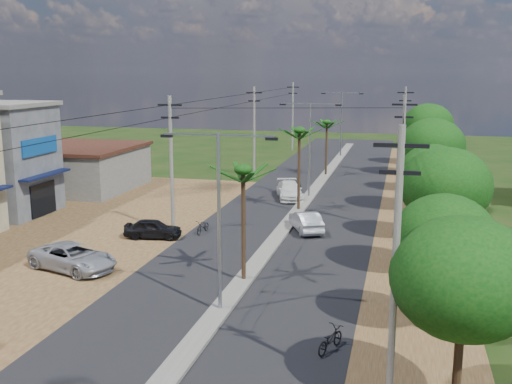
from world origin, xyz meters
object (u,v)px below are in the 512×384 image
car_white_far (290,191)px  car_parked_silver (73,258)px  car_silver_mid (306,222)px  moto_rider_east (330,340)px  car_parked_dark (153,229)px

car_white_far → car_parked_silver: 22.15m
car_silver_mid → moto_rider_east: car_silver_mid is taller
car_parked_silver → moto_rider_east: bearing=-95.7°
car_parked_silver → moto_rider_east: car_parked_silver is taller
car_parked_dark → car_silver_mid: bearing=-75.5°
car_silver_mid → car_parked_silver: car_parked_silver is taller
car_white_far → moto_rider_east: bearing=-93.3°
car_silver_mid → car_parked_silver: (-10.85, -10.81, 0.03)m
car_white_far → car_parked_silver: car_parked_silver is taller
car_white_far → car_parked_dark: size_ratio=1.31×
car_white_far → car_parked_silver: (-7.85, -20.72, 0.01)m
car_white_far → car_silver_mid: bearing=-90.5°
car_parked_silver → car_parked_dark: bearing=3.8°
car_parked_dark → moto_rider_east: 18.31m
car_silver_mid → car_parked_dark: car_silver_mid is taller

